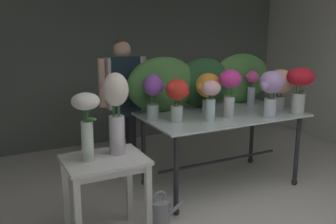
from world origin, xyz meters
TOP-DOWN VIEW (x-y plane):
  - ground_plane at (0.00, 1.98)m, footprint 8.72×8.72m
  - wall_back at (0.00, 3.96)m, footprint 5.83×0.12m
  - display_table_glass at (0.40, 1.78)m, footprint 1.74×0.99m
  - side_table_white at (-1.10, 1.27)m, footprint 0.66×0.52m
  - florist at (-0.47, 2.52)m, footprint 0.58×0.24m
  - foliage_backdrop at (0.33, 2.15)m, footprint 1.92×0.30m
  - vase_crimson_snapdragons at (1.14, 1.39)m, footprint 0.29×0.29m
  - vase_violet_lilies at (-0.37, 1.90)m, footprint 0.22×0.20m
  - vase_magenta_dahlias at (0.38, 1.62)m, footprint 0.24×0.24m
  - vase_lilac_ranunculus at (0.77, 1.43)m, footprint 0.29×0.26m
  - vase_scarlet_tulips at (-0.21, 1.69)m, footprint 0.27×0.23m
  - vase_fuchsia_peonies at (0.97, 1.99)m, footprint 0.17×0.15m
  - vase_blush_carnations at (0.11, 1.56)m, footprint 0.21×0.20m
  - vase_sunset_anemones at (0.27, 1.86)m, footprint 0.30×0.28m
  - vase_peach_freesia at (1.13, 1.68)m, footprint 0.32×0.31m
  - vase_white_roses_tall at (-1.23, 1.26)m, footprint 0.22×0.22m
  - vase_cream_lisianthus_tall at (-0.97, 1.32)m, footprint 0.21×0.21m
  - watering_can at (-0.60, 1.28)m, footprint 0.35×0.18m

SIDE VIEW (x-z plane):
  - ground_plane at x=0.00m, z-range 0.00..0.00m
  - watering_can at x=-0.60m, z-range -0.05..0.30m
  - side_table_white at x=-1.10m, z-range 0.26..1.00m
  - display_table_glass at x=0.40m, z-range 0.29..1.14m
  - florist at x=-0.47m, z-range 0.19..1.82m
  - vase_fuchsia_peonies at x=0.97m, z-range 0.87..1.29m
  - vase_white_roses_tall at x=-1.23m, z-range 0.82..1.37m
  - vase_blush_carnations at x=0.11m, z-range 0.90..1.31m
  - vase_scarlet_tulips at x=-0.21m, z-range 0.90..1.34m
  - vase_sunset_anemones at x=0.27m, z-range 0.90..1.35m
  - vase_violet_lilies at x=-0.37m, z-range 0.89..1.36m
  - vase_peach_freesia at x=1.13m, z-range 0.90..1.36m
  - vase_cream_lisianthus_tall at x=-0.97m, z-range 0.79..1.48m
  - foliage_backdrop at x=0.33m, z-range 0.84..1.45m
  - vase_lilac_ranunculus at x=0.77m, z-range 0.91..1.40m
  - vase_magenta_dahlias at x=0.38m, z-range 0.91..1.41m
  - vase_crimson_snapdragons at x=1.14m, z-range 0.93..1.44m
  - wall_back at x=0.00m, z-range 0.00..2.75m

